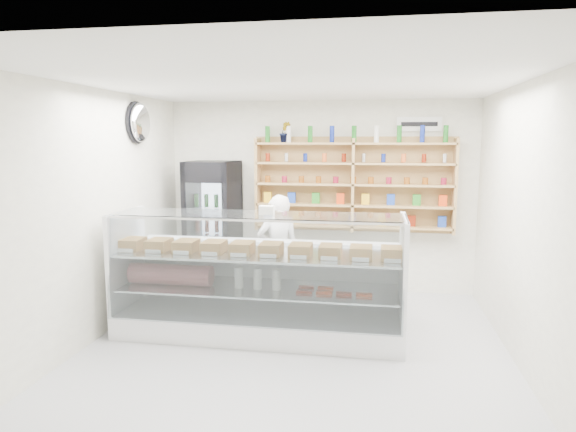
# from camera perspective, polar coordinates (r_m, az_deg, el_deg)

# --- Properties ---
(room) EXTENTS (5.00, 5.00, 5.00)m
(room) POSITION_cam_1_polar(r_m,az_deg,el_deg) (5.17, 0.53, -0.78)
(room) COLOR #ACACB1
(room) RESTS_ON ground
(display_counter) EXTENTS (3.26, 0.97, 1.42)m
(display_counter) POSITION_cam_1_polar(r_m,az_deg,el_deg) (5.98, -3.21, -9.56)
(display_counter) COLOR white
(display_counter) RESTS_ON floor
(shop_worker) EXTENTS (0.65, 0.55, 1.53)m
(shop_worker) POSITION_cam_1_polar(r_m,az_deg,el_deg) (6.81, -1.09, -4.00)
(shop_worker) COLOR white
(shop_worker) RESTS_ON floor
(drinks_cooler) EXTENTS (0.74, 0.72, 1.93)m
(drinks_cooler) POSITION_cam_1_polar(r_m,az_deg,el_deg) (7.62, -8.32, -1.19)
(drinks_cooler) COLOR black
(drinks_cooler) RESTS_ON floor
(wall_shelving) EXTENTS (2.84, 0.28, 1.33)m
(wall_shelving) POSITION_cam_1_polar(r_m,az_deg,el_deg) (7.42, 7.25, 3.46)
(wall_shelving) COLOR #AA7F50
(wall_shelving) RESTS_ON back_wall
(potted_plant) EXTENTS (0.18, 0.15, 0.30)m
(potted_plant) POSITION_cam_1_polar(r_m,az_deg,el_deg) (7.50, -0.34, 9.31)
(potted_plant) COLOR #1E6626
(potted_plant) RESTS_ON wall_shelving
(security_mirror) EXTENTS (0.15, 0.50, 0.50)m
(security_mirror) POSITION_cam_1_polar(r_m,az_deg,el_deg) (6.92, -16.09, 9.94)
(security_mirror) COLOR silver
(security_mirror) RESTS_ON left_wall
(wall_sign) EXTENTS (0.62, 0.03, 0.20)m
(wall_sign) POSITION_cam_1_polar(r_m,az_deg,el_deg) (7.54, 14.37, 9.86)
(wall_sign) COLOR white
(wall_sign) RESTS_ON back_wall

